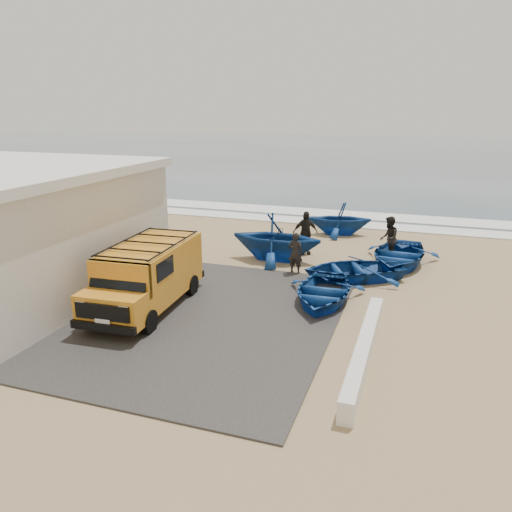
% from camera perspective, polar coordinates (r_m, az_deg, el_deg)
% --- Properties ---
extents(ground, '(160.00, 160.00, 0.00)m').
position_cam_1_polar(ground, '(17.10, -3.37, -4.52)').
color(ground, tan).
extents(slab, '(12.00, 10.00, 0.05)m').
position_cam_1_polar(slab, '(16.30, -12.63, -5.92)').
color(slab, '#393734').
rests_on(slab, ground).
extents(ocean, '(180.00, 88.00, 0.01)m').
position_cam_1_polar(ocean, '(71.25, 14.22, 11.29)').
color(ocean, '#385166').
rests_on(ocean, ground).
extents(surf_line, '(180.00, 1.60, 0.06)m').
position_cam_1_polar(surf_line, '(28.09, 5.92, 4.00)').
color(surf_line, white).
rests_on(surf_line, ground).
extents(surf_wash, '(180.00, 2.20, 0.04)m').
position_cam_1_polar(surf_wash, '(30.48, 7.00, 4.95)').
color(surf_wash, white).
rests_on(surf_wash, ground).
extents(parapet, '(0.35, 6.00, 0.55)m').
position_cam_1_polar(parapet, '(13.18, 12.27, -10.36)').
color(parapet, silver).
rests_on(parapet, ground).
extents(van, '(2.24, 5.05, 2.12)m').
position_cam_1_polar(van, '(16.05, -12.34, -2.00)').
color(van, orange).
rests_on(van, ground).
extents(boat_near_left, '(2.78, 3.78, 0.76)m').
position_cam_1_polar(boat_near_left, '(16.50, 7.62, -4.04)').
color(boat_near_left, navy).
rests_on(boat_near_left, ground).
extents(boat_near_right, '(4.56, 4.06, 0.78)m').
position_cam_1_polar(boat_near_right, '(18.86, 11.06, -1.49)').
color(boat_near_right, navy).
rests_on(boat_near_right, ground).
extents(boat_mid_left, '(3.75, 3.24, 1.97)m').
position_cam_1_polar(boat_mid_left, '(20.70, 2.32, 2.18)').
color(boat_mid_left, navy).
rests_on(boat_mid_left, ground).
extents(boat_mid_right, '(3.39, 4.47, 0.87)m').
position_cam_1_polar(boat_mid_right, '(20.93, 15.94, 0.13)').
color(boat_mid_right, navy).
rests_on(boat_mid_right, ground).
extents(boat_far_left, '(3.58, 3.25, 1.63)m').
position_cam_1_polar(boat_far_left, '(25.30, 9.53, 4.25)').
color(boat_far_left, navy).
rests_on(boat_far_left, ground).
extents(fisherman_front, '(0.63, 0.46, 1.62)m').
position_cam_1_polar(fisherman_front, '(19.12, 4.54, 0.34)').
color(fisherman_front, black).
rests_on(fisherman_front, ground).
extents(fisherman_middle, '(0.73, 0.92, 1.85)m').
position_cam_1_polar(fisherman_middle, '(21.43, 14.92, 1.95)').
color(fisherman_middle, black).
rests_on(fisherman_middle, ground).
extents(fisherman_back, '(1.19, 0.93, 1.89)m').
position_cam_1_polar(fisherman_back, '(21.68, 5.65, 2.67)').
color(fisherman_back, black).
rests_on(fisherman_back, ground).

